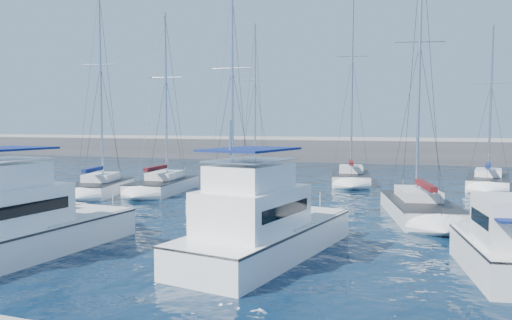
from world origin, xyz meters
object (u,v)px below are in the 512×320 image
(sailboat_mid_b, at_px, (163,185))
(sailboat_mid_c, at_px, (229,199))
(sailboat_mid_d, at_px, (419,208))
(motor_yacht_port_outer, at_px, (9,219))
(sailboat_back_c, at_px, (488,182))
(sailboat_back_b, at_px, (351,177))
(motor_yacht_port_inner, at_px, (22,227))
(sailboat_mid_a, at_px, (100,187))
(sailboat_back_a, at_px, (253,173))
(motor_yacht_stbd_outer, at_px, (511,250))
(motor_yacht_stbd_inner, at_px, (262,229))

(sailboat_mid_b, bearing_deg, sailboat_mid_c, -40.82)
(sailboat_mid_c, distance_m, sailboat_mid_d, 11.29)
(motor_yacht_port_outer, distance_m, sailboat_back_c, 35.29)
(sailboat_mid_d, xyz_separation_m, sailboat_back_b, (-6.18, 14.89, 0.04))
(motor_yacht_port_outer, relative_size, sailboat_mid_d, 0.43)
(motor_yacht_port_inner, height_order, sailboat_mid_a, sailboat_mid_a)
(sailboat_mid_c, height_order, sailboat_back_a, sailboat_back_a)
(motor_yacht_stbd_outer, relative_size, sailboat_mid_a, 0.39)
(sailboat_mid_a, distance_m, sailboat_back_b, 21.20)
(motor_yacht_port_outer, bearing_deg, sailboat_back_b, 73.45)
(sailboat_mid_d, relative_size, sailboat_back_b, 0.87)
(sailboat_back_c, bearing_deg, motor_yacht_stbd_inner, -105.13)
(sailboat_mid_c, bearing_deg, sailboat_back_a, 100.91)
(sailboat_mid_c, bearing_deg, motor_yacht_stbd_outer, -38.91)
(motor_yacht_stbd_inner, distance_m, sailboat_back_b, 26.03)
(motor_yacht_port_inner, relative_size, sailboat_mid_d, 0.59)
(motor_yacht_port_inner, xyz_separation_m, sailboat_back_a, (-1.15, 29.73, -0.61))
(sailboat_mid_b, xyz_separation_m, sailboat_mid_d, (18.91, -4.38, 0.01))
(motor_yacht_stbd_outer, xyz_separation_m, sailboat_mid_a, (-25.91, 12.25, -0.39))
(motor_yacht_port_inner, bearing_deg, sailboat_back_a, 96.04)
(sailboat_mid_a, height_order, sailboat_mid_b, sailboat_mid_a)
(sailboat_back_a, bearing_deg, sailboat_mid_d, -53.45)
(sailboat_mid_b, bearing_deg, sailboat_back_b, 31.98)
(sailboat_back_b, xyz_separation_m, sailboat_back_c, (11.08, 0.53, -0.05))
(sailboat_mid_a, height_order, sailboat_mid_d, sailboat_mid_d)
(motor_yacht_port_inner, bearing_deg, motor_yacht_stbd_inner, 21.02)
(sailboat_mid_c, distance_m, sailboat_back_c, 22.79)
(sailboat_back_a, bearing_deg, motor_yacht_port_inner, -96.08)
(sailboat_mid_a, xyz_separation_m, sailboat_back_b, (16.47, 13.35, 0.02))
(motor_yacht_stbd_outer, xyz_separation_m, sailboat_back_a, (-18.96, 26.49, -0.42))
(motor_yacht_stbd_inner, bearing_deg, sailboat_mid_a, 153.48)
(sailboat_back_c, bearing_deg, sailboat_back_b, -171.08)
(sailboat_back_b, bearing_deg, motor_yacht_stbd_outer, -79.49)
(motor_yacht_port_inner, relative_size, sailboat_mid_c, 0.67)
(sailboat_mid_a, bearing_deg, sailboat_back_c, 11.61)
(motor_yacht_port_outer, height_order, sailboat_back_c, sailboat_back_c)
(sailboat_mid_c, height_order, sailboat_mid_d, sailboat_mid_d)
(sailboat_mid_c, height_order, sailboat_back_c, sailboat_mid_c)
(sailboat_back_b, distance_m, sailboat_back_c, 11.09)
(sailboat_mid_a, xyz_separation_m, sailboat_back_c, (27.55, 13.88, -0.04))
(motor_yacht_stbd_outer, height_order, sailboat_back_a, sailboat_back_a)
(sailboat_mid_b, height_order, sailboat_back_c, sailboat_mid_b)
(motor_yacht_stbd_inner, height_order, sailboat_back_c, sailboat_back_c)
(motor_yacht_port_outer, distance_m, sailboat_mid_a, 14.73)
(motor_yacht_stbd_outer, bearing_deg, motor_yacht_port_inner, -179.69)
(motor_yacht_stbd_inner, xyz_separation_m, sailboat_mid_a, (-17.19, 12.67, -0.58))
(sailboat_mid_a, bearing_deg, motor_yacht_stbd_inner, -51.50)
(sailboat_mid_a, bearing_deg, motor_yacht_port_outer, -83.22)
(motor_yacht_stbd_inner, distance_m, motor_yacht_stbd_outer, 8.73)
(motor_yacht_port_outer, bearing_deg, motor_yacht_stbd_outer, 9.53)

